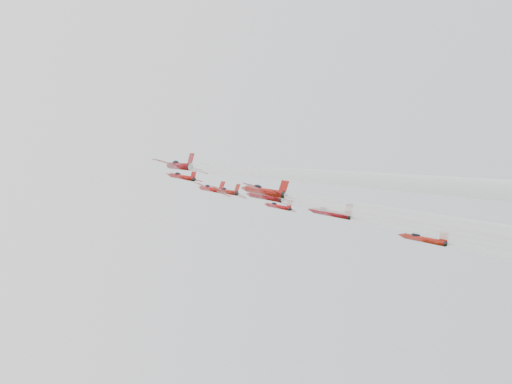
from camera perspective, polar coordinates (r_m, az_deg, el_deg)
jet_lead at (r=143.52m, az=-4.57°, el=0.32°), size 10.61×14.00×7.52m
jet_row2_left at (r=122.26m, az=-7.44°, el=1.53°), size 8.65×11.41×6.13m
jet_row2_center at (r=134.68m, az=-2.94°, el=0.05°), size 9.63×12.70×6.82m
jet_row2_right at (r=141.86m, az=2.21°, el=-1.44°), size 8.93×11.79×6.33m
jet_center at (r=77.08m, az=21.63°, el=-3.97°), size 10.36×101.88×49.43m
jet_rear_farleft at (r=53.97m, az=12.61°, el=0.16°), size 9.40×92.47×44.87m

